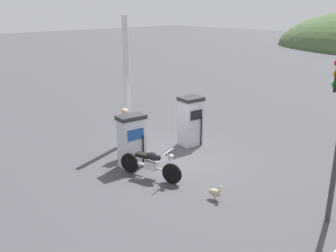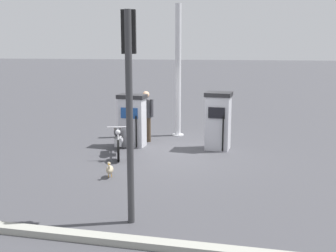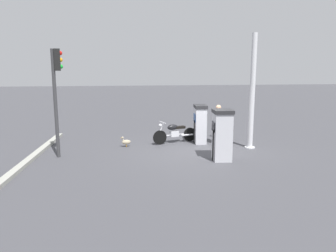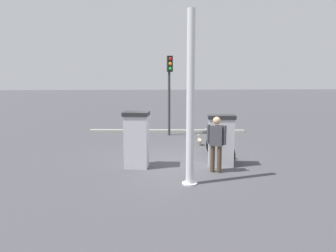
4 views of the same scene
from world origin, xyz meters
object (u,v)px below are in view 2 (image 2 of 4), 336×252
at_px(attendant_person, 146,113).
at_px(roadside_traffic_light, 129,81).
at_px(wandering_duck, 110,169).
at_px(fuel_pump_far, 218,121).
at_px(canopy_support_pole, 178,74).
at_px(fuel_pump_near, 132,120).
at_px(motorcycle_near_pump, 118,139).

bearing_deg(attendant_person, roadside_traffic_light, 8.76).
xyz_separation_m(wandering_duck, roadside_traffic_light, (2.32, 1.07, 2.32)).
relative_size(fuel_pump_far, wandering_duck, 4.03).
xyz_separation_m(attendant_person, roadside_traffic_light, (6.08, 0.94, 1.60)).
xyz_separation_m(attendant_person, wandering_duck, (3.76, -0.14, -0.72)).
bearing_deg(roadside_traffic_light, wandering_duck, -155.19).
bearing_deg(wandering_duck, canopy_support_pole, 167.84).
height_order(fuel_pump_near, wandering_duck, fuel_pump_near).
bearing_deg(wandering_duck, roadside_traffic_light, 24.81).
xyz_separation_m(fuel_pump_far, wandering_duck, (3.09, -2.44, -0.66)).
bearing_deg(fuel_pump_far, canopy_support_pole, -140.20).
height_order(fuel_pump_far, motorcycle_near_pump, fuel_pump_far).
bearing_deg(attendant_person, wandering_duck, -2.06).
bearing_deg(canopy_support_pole, wandering_duck, -12.16).
xyz_separation_m(fuel_pump_near, canopy_support_pole, (-1.69, 1.19, 1.30)).
bearing_deg(roadside_traffic_light, motorcycle_near_pump, -162.08).
bearing_deg(wandering_duck, motorcycle_near_pump, -170.63).
distance_m(fuel_pump_far, canopy_support_pole, 2.53).
bearing_deg(motorcycle_near_pump, roadside_traffic_light, 17.92).
bearing_deg(attendant_person, motorcycle_near_pump, -15.21).
height_order(fuel_pump_far, wandering_duck, fuel_pump_far).
bearing_deg(fuel_pump_far, attendant_person, -106.42).
relative_size(motorcycle_near_pump, attendant_person, 1.20).
bearing_deg(roadside_traffic_light, canopy_support_pole, -179.65).
distance_m(motorcycle_near_pump, attendant_person, 1.85).
bearing_deg(attendant_person, canopy_support_pole, 138.55).
distance_m(fuel_pump_near, roadside_traffic_light, 5.80).
bearing_deg(wandering_duck, fuel_pump_far, 141.69).
relative_size(motorcycle_near_pump, canopy_support_pole, 0.44).
distance_m(fuel_pump_near, canopy_support_pole, 2.44).
distance_m(fuel_pump_far, motorcycle_near_pump, 2.99).
bearing_deg(fuel_pump_far, motorcycle_near_pump, -69.21).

